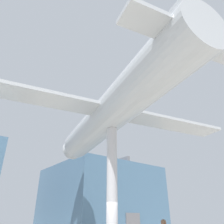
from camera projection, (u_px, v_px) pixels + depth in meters
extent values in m
cube|color=slate|center=(100.00, 201.00, 26.53)|extent=(11.66, 11.38, 7.52)
cube|color=slate|center=(101.00, 167.00, 28.31)|extent=(0.36, 10.81, 0.60)
cylinder|color=#B7B7BC|center=(112.00, 188.00, 10.90)|extent=(0.55, 0.55, 6.34)
cylinder|color=#B2B7BC|center=(112.00, 112.00, 12.75)|extent=(5.24, 14.43, 2.11)
cube|color=#B2B7BC|center=(112.00, 112.00, 12.75)|extent=(15.90, 5.13, 0.18)
cube|color=#B2B7BC|center=(187.00, 37.00, 7.69)|extent=(5.20, 2.11, 0.18)
cube|color=#B2B7BC|center=(183.00, 17.00, 8.12)|extent=(0.42, 1.11, 1.86)
cone|color=#B2B7BC|center=(75.00, 147.00, 19.11)|extent=(2.03, 1.65, 1.79)
sphere|color=black|center=(72.00, 150.00, 19.78)|extent=(0.44, 0.44, 0.44)
sphere|color=brown|center=(164.00, 222.00, 10.54)|extent=(0.26, 0.26, 0.26)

